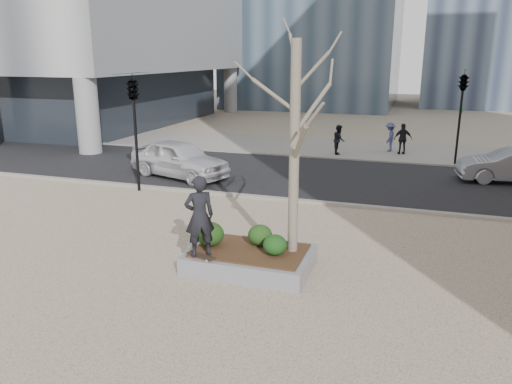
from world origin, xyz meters
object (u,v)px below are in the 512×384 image
(skateboarder, at_px, (199,216))
(skateboard, at_px, (201,256))
(planter, at_px, (250,260))
(police_car, at_px, (179,159))

(skateboarder, bearing_deg, skateboard, 180.00)
(skateboard, distance_m, skateboarder, 1.01)
(planter, bearing_deg, police_car, 126.44)
(skateboard, bearing_deg, police_car, 137.98)
(police_car, bearing_deg, skateboarder, -132.67)
(planter, height_order, skateboard, skateboard)
(skateboard, distance_m, police_car, 10.16)
(planter, relative_size, skateboarder, 1.54)
(skateboarder, relative_size, police_car, 0.42)
(planter, relative_size, skateboard, 3.85)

